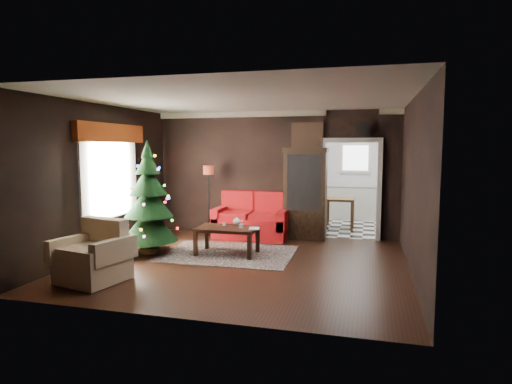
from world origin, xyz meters
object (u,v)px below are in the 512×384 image
(curio_cabinet, at_px, (305,196))
(floor_lamp, at_px, (209,199))
(armchair, at_px, (93,252))
(wall_clock, at_px, (364,129))
(kitchen_table, at_px, (340,213))
(loveseat, at_px, (252,216))
(teapot, at_px, (237,222))
(christmas_tree, at_px, (149,199))
(coffee_table, at_px, (227,241))

(curio_cabinet, height_order, floor_lamp, curio_cabinet)
(floor_lamp, height_order, armchair, floor_lamp)
(curio_cabinet, xyz_separation_m, wall_clock, (1.20, 0.18, 1.43))
(armchair, xyz_separation_m, kitchen_table, (3.26, 5.26, -0.08))
(floor_lamp, bearing_deg, loveseat, -0.65)
(floor_lamp, height_order, teapot, floor_lamp)
(christmas_tree, height_order, armchair, christmas_tree)
(armchair, height_order, wall_clock, wall_clock)
(teapot, bearing_deg, loveseat, 92.95)
(teapot, distance_m, kitchen_table, 3.46)
(floor_lamp, xyz_separation_m, teapot, (1.08, -1.35, -0.24))
(curio_cabinet, bearing_deg, kitchen_table, 65.56)
(loveseat, xyz_separation_m, coffee_table, (-0.05, -1.54, -0.24))
(coffee_table, relative_size, teapot, 6.71)
(loveseat, height_order, coffee_table, loveseat)
(floor_lamp, relative_size, coffee_table, 1.37)
(floor_lamp, xyz_separation_m, armchair, (-0.45, -3.62, -0.37))
(loveseat, relative_size, armchair, 1.90)
(curio_cabinet, xyz_separation_m, christmas_tree, (-2.63, -2.09, 0.10))
(christmas_tree, height_order, coffee_table, christmas_tree)
(armchair, bearing_deg, kitchen_table, 70.55)
(kitchen_table, bearing_deg, teapot, -120.12)
(loveseat, height_order, floor_lamp, floor_lamp)
(curio_cabinet, xyz_separation_m, kitchen_table, (0.65, 1.43, -0.57))
(christmas_tree, xyz_separation_m, teapot, (1.55, 0.53, -0.46))
(curio_cabinet, bearing_deg, floor_lamp, -174.49)
(loveseat, height_order, christmas_tree, christmas_tree)
(christmas_tree, bearing_deg, loveseat, 51.55)
(loveseat, distance_m, coffee_table, 1.56)
(wall_clock, bearing_deg, loveseat, -170.34)
(curio_cabinet, bearing_deg, coffee_table, -124.34)
(coffee_table, distance_m, wall_clock, 3.75)
(curio_cabinet, bearing_deg, loveseat, -169.17)
(floor_lamp, relative_size, kitchen_table, 2.04)
(loveseat, relative_size, coffee_table, 1.52)
(floor_lamp, bearing_deg, christmas_tree, -104.03)
(armchair, bearing_deg, coffee_table, 68.09)
(curio_cabinet, bearing_deg, christmas_tree, -141.59)
(loveseat, xyz_separation_m, floor_lamp, (-1.01, 0.01, 0.33))
(kitchen_table, bearing_deg, armchair, -121.81)
(curio_cabinet, height_order, coffee_table, curio_cabinet)
(curio_cabinet, relative_size, christmas_tree, 0.93)
(christmas_tree, relative_size, kitchen_table, 2.72)
(kitchen_table, bearing_deg, floor_lamp, -149.78)
(christmas_tree, distance_m, coffee_table, 1.66)
(teapot, distance_m, wall_clock, 3.38)
(teapot, bearing_deg, kitchen_table, 59.88)
(loveseat, bearing_deg, curio_cabinet, 10.83)
(floor_lamp, bearing_deg, curio_cabinet, 5.51)
(floor_lamp, distance_m, teapot, 1.74)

